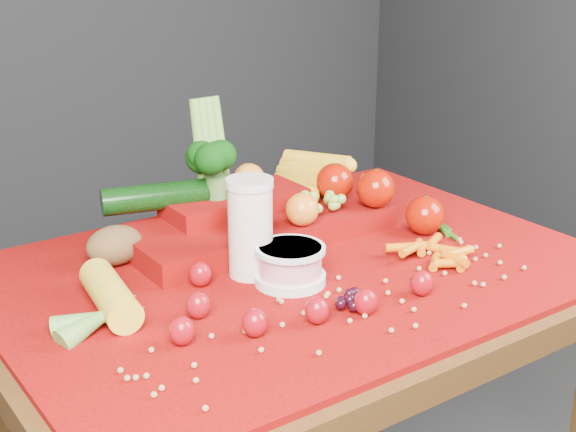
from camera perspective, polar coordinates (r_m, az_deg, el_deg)
table at (r=1.48m, az=0.45°, el=-7.30°), size 1.10×0.80×0.75m
red_cloth at (r=1.44m, az=0.46°, el=-3.74°), size 1.05×0.75×0.01m
milk_glass at (r=1.37m, az=-2.70°, el=-0.58°), size 0.08×0.08×0.17m
yogurt_bowl at (r=1.36m, az=0.16°, el=-3.39°), size 0.12×0.12×0.07m
strawberry_scatter at (r=1.25m, az=-2.08°, el=-6.13°), size 0.48×0.28×0.05m
dark_grape_cluster at (r=1.28m, az=4.48°, el=-5.95°), size 0.06×0.05×0.03m
soybean_scatter at (r=1.29m, az=5.64°, el=-6.23°), size 0.84×0.24×0.01m
corn_ear at (r=1.26m, az=-13.02°, el=-6.58°), size 0.20×0.24×0.06m
potato at (r=1.46m, az=-12.21°, el=-2.06°), size 0.11×0.08×0.07m
baby_carrot_pile at (r=1.48m, az=10.63°, el=-2.47°), size 0.18×0.17×0.03m
green_bean_pile at (r=1.64m, az=10.72°, el=-0.58°), size 0.14×0.12×0.01m
produce_mound at (r=1.56m, az=-1.48°, el=0.68°), size 0.59×0.36×0.27m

